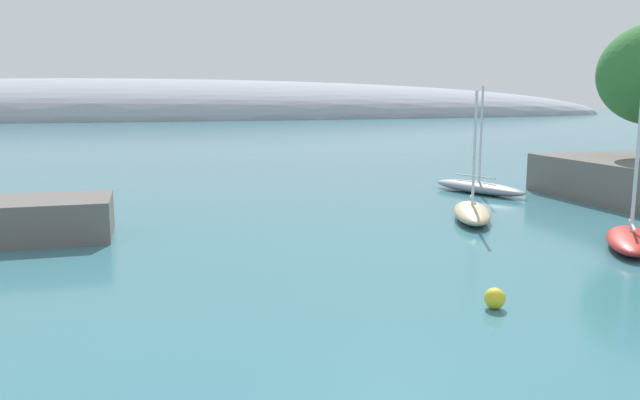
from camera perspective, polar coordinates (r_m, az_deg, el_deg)
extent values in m
ellipsoid|color=#999EA8|center=(215.92, -17.04, 7.19)|extent=(362.25, 69.73, 25.54)
ellipsoid|color=red|center=(32.32, 26.54, -3.30)|extent=(5.25, 5.91, 0.82)
cylinder|color=silver|center=(31.70, 27.18, 5.22)|extent=(0.16, 0.16, 8.79)
cube|color=silver|center=(31.92, 26.67, -2.07)|extent=(1.71, 2.15, 0.10)
ellipsoid|color=#C6B284|center=(36.53, 13.74, -1.14)|extent=(4.45, 6.60, 0.89)
cylinder|color=silver|center=(36.05, 13.97, 4.58)|extent=(0.16, 0.16, 6.42)
cube|color=silver|center=(36.11, 13.83, 0.02)|extent=(1.28, 2.64, 0.10)
ellipsoid|color=gray|center=(46.94, 14.33, 1.12)|extent=(4.74, 8.06, 0.84)
cylinder|color=silver|center=(46.56, 14.53, 5.84)|extent=(0.16, 0.16, 6.91)
cube|color=silver|center=(47.06, 14.04, 2.10)|extent=(1.38, 3.33, 0.10)
sphere|color=yellow|center=(21.78, 15.71, -8.65)|extent=(0.71, 0.71, 0.71)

